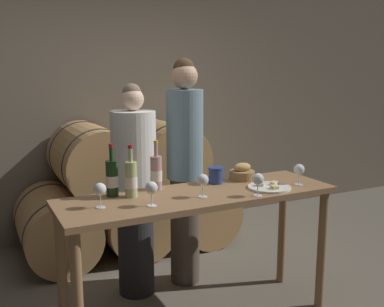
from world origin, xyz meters
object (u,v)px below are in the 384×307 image
Objects in this scene: person_left at (135,191)px; wine_glass_far_right at (299,170)px; cheese_plate at (269,187)px; wine_bottle_rose at (156,173)px; blue_crock at (216,174)px; wine_glass_right at (258,180)px; bread_basket at (242,173)px; person_right at (185,168)px; tasting_table at (200,213)px; wine_bottle_white at (131,179)px; wine_glass_far_left at (100,190)px; wine_glass_left at (151,188)px; wine_bottle_red at (112,178)px; wine_glass_center at (203,180)px.

person_left is 10.82× the size of wine_glass_far_right.
wine_bottle_rose is at bearing 155.25° from cheese_plate.
person_left is 13.82× the size of blue_crock.
person_left is at bearing 123.52° from wine_glass_right.
bread_basket reaches higher than blue_crock.
person_right is 0.85m from wine_glass_right.
tasting_table is at bearing -106.68° from person_right.
wine_bottle_white is 0.96m from cheese_plate.
bread_basket is (0.68, -0.03, -0.07)m from wine_bottle_rose.
wine_bottle_rose is at bearing 24.70° from wine_bottle_white.
wine_bottle_rose is at bearing 160.21° from wine_glass_far_right.
wine_bottle_white reaches higher than cheese_plate.
wine_glass_far_left is 1.42m from wine_glass_far_right.
cheese_plate is at bearing 0.93° from wine_glass_left.
tasting_table is at bearing 142.82° from wine_glass_right.
blue_crock reaches higher than tasting_table.
person_right is at bearing 38.04° from wine_bottle_white.
wine_bottle_white is (-0.19, -0.48, 0.22)m from person_left.
wine_bottle_red is 2.26× the size of wine_glass_left.
person_left is at bearing 107.72° from wine_glass_center.
wine_glass_right is 0.44m from wine_glass_far_right.
tasting_table is at bearing -44.36° from wine_bottle_rose.
person_left is 10.82× the size of wine_glass_left.
cheese_plate is 1.96× the size of wine_glass_left.
wine_bottle_red is 1.01× the size of wine_bottle_rose.
wine_bottle_white is 0.67m from blue_crock.
wine_glass_left is at bearing 179.93° from wine_glass_far_right.
tasting_table is 15.86× the size of blue_crock.
tasting_table is 0.65m from person_right.
bread_basket is at bearing 22.79° from tasting_table.
wine_bottle_red is at bearing 163.49° from cheese_plate.
wine_bottle_red reaches higher than bread_basket.
wine_glass_center is at bearing -57.47° from wine_bottle_rose.
tasting_table is 0.35m from blue_crock.
wine_glass_left is (-0.85, -0.32, 0.06)m from bread_basket.
person_right is 0.84m from wine_bottle_red.
wine_bottle_white is 2.25× the size of wine_glass_left.
person_right is 5.37× the size of wine_bottle_white.
wine_bottle_white is at bearing -36.45° from wine_bottle_red.
blue_crock is at bearing -41.76° from person_left.
person_right reaches higher than wine_glass_right.
person_right is at bearing 43.66° from wine_bottle_rose.
person_left reaches higher than wine_bottle_red.
wine_bottle_red reaches higher than wine_glass_far_left.
wine_glass_center is (-0.03, -0.09, 0.25)m from tasting_table.
wine_glass_far_right is at bearing 13.91° from wine_glass_right.
wine_glass_right is at bearing -37.18° from tasting_table.
wine_bottle_red is at bearing -175.89° from wine_bottle_rose.
tasting_table is 12.42× the size of wine_glass_far_left.
bread_basket is 0.45m from wine_glass_right.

